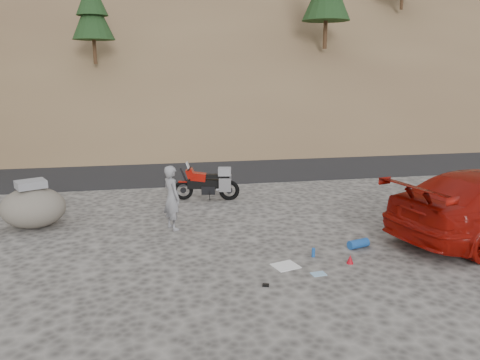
# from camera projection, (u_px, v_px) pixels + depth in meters

# --- Properties ---
(ground) EXTENTS (140.00, 140.00, 0.00)m
(ground) POSITION_uv_depth(u_px,v_px,m) (219.00, 242.00, 10.88)
(ground) COLOR #3F3D3A
(ground) RESTS_ON ground
(road) EXTENTS (120.00, 7.00, 0.05)m
(road) POSITION_uv_depth(u_px,v_px,m) (189.00, 166.00, 19.49)
(road) COLOR black
(road) RESTS_ON ground
(motorcycle) EXTENTS (2.02, 0.81, 1.21)m
(motorcycle) POSITION_uv_depth(u_px,v_px,m) (209.00, 183.00, 14.31)
(motorcycle) COLOR black
(motorcycle) RESTS_ON ground
(man) EXTENTS (0.61, 0.70, 1.63)m
(man) POSITION_uv_depth(u_px,v_px,m) (173.00, 229.00, 11.79)
(man) COLOR gray
(man) RESTS_ON ground
(boulder) EXTENTS (1.86, 1.69, 1.21)m
(boulder) POSITION_uv_depth(u_px,v_px,m) (33.00, 207.00, 11.80)
(boulder) COLOR #534F47
(boulder) RESTS_ON ground
(gear_white_cloth) EXTENTS (0.60, 0.56, 0.02)m
(gear_white_cloth) POSITION_uv_depth(u_px,v_px,m) (285.00, 266.00, 9.53)
(gear_white_cloth) COLOR white
(gear_white_cloth) RESTS_ON ground
(gear_blue_mat) EXTENTS (0.53, 0.33, 0.20)m
(gear_blue_mat) POSITION_uv_depth(u_px,v_px,m) (358.00, 244.00, 10.50)
(gear_blue_mat) COLOR #1A4DA0
(gear_blue_mat) RESTS_ON ground
(gear_bottle) EXTENTS (0.09, 0.09, 0.20)m
(gear_bottle) POSITION_uv_depth(u_px,v_px,m) (313.00, 252.00, 9.99)
(gear_bottle) COLOR #1A4DA0
(gear_bottle) RESTS_ON ground
(gear_funnel) EXTENTS (0.18, 0.18, 0.19)m
(gear_funnel) POSITION_uv_depth(u_px,v_px,m) (350.00, 259.00, 9.65)
(gear_funnel) COLOR #AD0B17
(gear_funnel) RESTS_ON ground
(gear_glove_a) EXTENTS (0.14, 0.11, 0.03)m
(gear_glove_a) POSITION_uv_depth(u_px,v_px,m) (266.00, 285.00, 8.66)
(gear_glove_a) COLOR black
(gear_glove_a) RESTS_ON ground
(gear_blue_cloth) EXTENTS (0.31, 0.24, 0.01)m
(gear_blue_cloth) POSITION_uv_depth(u_px,v_px,m) (319.00, 274.00, 9.16)
(gear_blue_cloth) COLOR #88B3D3
(gear_blue_cloth) RESTS_ON ground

